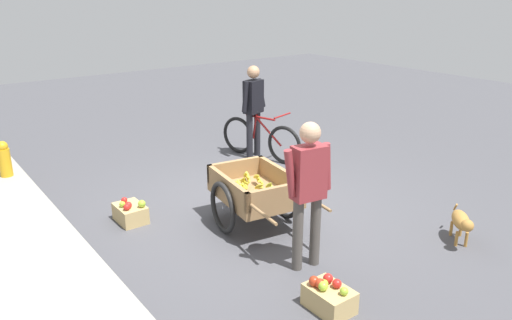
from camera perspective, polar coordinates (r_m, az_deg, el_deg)
ground_plane at (r=6.84m, az=0.09°, el=-5.40°), size 24.00×24.00×0.00m
fruit_cart at (r=6.19m, az=-0.16°, el=-3.69°), size 1.74×1.03×0.72m
vendor_person at (r=5.10m, az=5.98°, el=-2.67°), size 0.25×0.57×1.59m
bicycle at (r=8.67m, az=0.51°, el=2.44°), size 1.61×0.61×0.85m
cyclist_person at (r=8.61m, az=-0.30°, el=6.47°), size 0.29×0.58×1.60m
dog at (r=6.29m, az=22.36°, el=-6.49°), size 0.51×0.50×0.40m
fire_hydrant at (r=8.43m, az=-26.69°, el=-0.27°), size 0.25×0.25×0.67m
plastic_bucket at (r=7.41m, az=4.16°, el=-2.33°), size 0.29×0.29×0.27m
apple_crate at (r=4.83m, az=8.28°, el=-15.14°), size 0.44×0.32×0.32m
mixed_fruit_crate at (r=6.59m, az=-14.11°, el=-5.83°), size 0.44×0.32×0.32m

